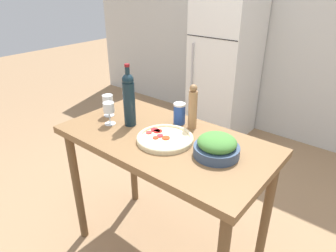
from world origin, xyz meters
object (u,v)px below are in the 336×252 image
object	(u,v)px
refrigerator	(225,67)
wine_glass_near	(109,109)
wine_bottle	(129,98)
salt_canister	(179,114)
wine_glass_far	(108,101)
pepper_mill	(193,107)
homemade_pizza	(165,138)
salad_bowl	(217,146)

from	to	relation	value
refrigerator	wine_glass_near	xyz separation A→B (m)	(0.28, -1.98, 0.19)
wine_bottle	salt_canister	size ratio (longest dim) A/B	2.85
wine_glass_far	pepper_mill	world-z (taller)	pepper_mill
salt_canister	refrigerator	bearing A→B (deg)	109.91
homemade_pizza	salad_bowl	bearing A→B (deg)	8.70
wine_glass_near	salad_bowl	xyz separation A→B (m)	(0.72, 0.10, -0.05)
salad_bowl	homemade_pizza	world-z (taller)	salad_bowl
wine_glass_far	salad_bowl	distance (m)	0.83
refrigerator	salad_bowl	world-z (taller)	refrigerator
wine_bottle	homemade_pizza	world-z (taller)	wine_bottle
refrigerator	pepper_mill	bearing A→B (deg)	-67.19
wine_bottle	pepper_mill	bearing A→B (deg)	33.43
pepper_mill	wine_glass_near	bearing A→B (deg)	-146.15
wine_bottle	salt_canister	world-z (taller)	wine_bottle
salad_bowl	wine_bottle	bearing A→B (deg)	-177.74
wine_glass_near	wine_glass_far	xyz separation A→B (m)	(-0.11, 0.08, -0.00)
wine_bottle	wine_glass_near	distance (m)	0.15
wine_glass_near	salad_bowl	distance (m)	0.73
wine_bottle	wine_glass_far	world-z (taller)	wine_bottle
refrigerator	wine_bottle	distance (m)	1.96
wine_glass_far	pepper_mill	size ratio (longest dim) A/B	0.52
pepper_mill	salt_canister	xyz separation A→B (m)	(-0.10, -0.01, -0.07)
salad_bowl	salt_canister	size ratio (longest dim) A/B	1.76
wine_bottle	salad_bowl	bearing A→B (deg)	2.26
wine_glass_far	homemade_pizza	size ratio (longest dim) A/B	0.45
pepper_mill	refrigerator	bearing A→B (deg)	112.81
pepper_mill	salad_bowl	xyz separation A→B (m)	(0.29, -0.19, -0.08)
wine_glass_far	salt_canister	xyz separation A→B (m)	(0.44, 0.20, -0.04)
wine_bottle	homemade_pizza	distance (m)	0.35
refrigerator	wine_bottle	world-z (taller)	refrigerator
refrigerator	salad_bowl	size ratio (longest dim) A/B	7.03
refrigerator	homemade_pizza	distance (m)	2.05
wine_bottle	wine_glass_near	world-z (taller)	wine_bottle
wine_glass_near	pepper_mill	world-z (taller)	pepper_mill
pepper_mill	wine_bottle	bearing A→B (deg)	-146.57
refrigerator	salad_bowl	distance (m)	2.13
refrigerator	homemade_pizza	world-z (taller)	refrigerator
refrigerator	wine_glass_near	size ratio (longest dim) A/B	11.62
salt_canister	salad_bowl	bearing A→B (deg)	-25.79
wine_glass_far	homemade_pizza	world-z (taller)	wine_glass_far
refrigerator	wine_glass_far	xyz separation A→B (m)	(0.17, -1.90, 0.19)
wine_glass_far	pepper_mill	bearing A→B (deg)	21.19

